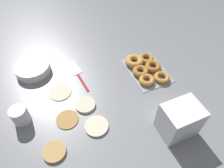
% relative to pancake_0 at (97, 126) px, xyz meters
% --- Properties ---
extents(ground_plane, '(3.00, 3.00, 0.00)m').
position_rel_pancake_0_xyz_m(ground_plane, '(0.13, -0.04, -0.01)').
color(ground_plane, gray).
extents(pancake_0, '(0.11, 0.11, 0.01)m').
position_rel_pancake_0_xyz_m(pancake_0, '(0.00, 0.00, 0.00)').
color(pancake_0, beige).
rests_on(pancake_0, ground_plane).
extents(pancake_1, '(0.12, 0.12, 0.01)m').
position_rel_pancake_0_xyz_m(pancake_1, '(0.26, 0.10, -0.00)').
color(pancake_1, beige).
rests_on(pancake_1, ground_plane).
extents(pancake_2, '(0.10, 0.10, 0.01)m').
position_rel_pancake_0_xyz_m(pancake_2, '(-0.04, 0.20, 0.00)').
color(pancake_2, tan).
rests_on(pancake_2, ground_plane).
extents(pancake_3, '(0.10, 0.10, 0.01)m').
position_rel_pancake_0_xyz_m(pancake_3, '(0.09, 0.11, -0.00)').
color(pancake_3, '#B27F42').
rests_on(pancake_3, ground_plane).
extents(pancake_4, '(0.10, 0.10, 0.01)m').
position_rel_pancake_0_xyz_m(pancake_4, '(0.13, 0.01, 0.00)').
color(pancake_4, beige).
rests_on(pancake_4, ground_plane).
extents(donut_tray, '(0.27, 0.20, 0.04)m').
position_rel_pancake_0_xyz_m(donut_tray, '(0.23, -0.38, 0.01)').
color(donut_tray, '#93969B').
rests_on(donut_tray, ground_plane).
extents(batter_bowl, '(0.19, 0.19, 0.05)m').
position_rel_pancake_0_xyz_m(batter_bowl, '(0.48, 0.20, 0.02)').
color(batter_bowl, white).
rests_on(batter_bowl, ground_plane).
extents(container_stack, '(0.12, 0.16, 0.16)m').
position_rel_pancake_0_xyz_m(container_stack, '(-0.15, -0.32, 0.07)').
color(container_stack, white).
rests_on(container_stack, ground_plane).
extents(paper_cup, '(0.08, 0.08, 0.09)m').
position_rel_pancake_0_xyz_m(paper_cup, '(0.16, 0.30, 0.04)').
color(paper_cup, white).
rests_on(paper_cup, ground_plane).
extents(spatula, '(0.27, 0.07, 0.01)m').
position_rel_pancake_0_xyz_m(spatula, '(0.38, -0.01, -0.00)').
color(spatula, maroon).
rests_on(spatula, ground_plane).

